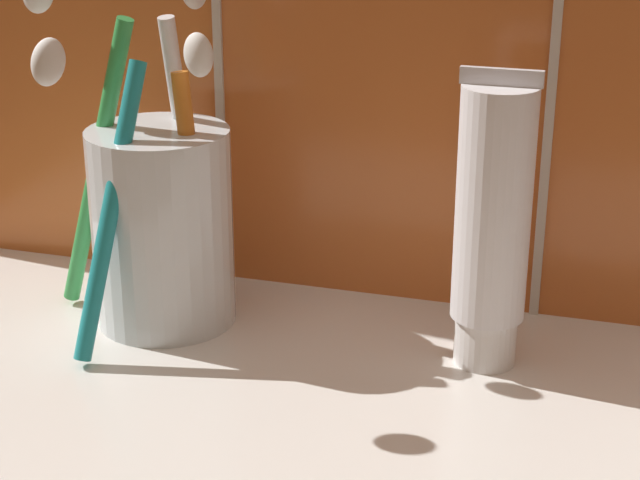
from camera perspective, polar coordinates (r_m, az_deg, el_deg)
name	(u,v)px	position (r cm, az deg, el deg)	size (l,w,h in cm)	color
sink_counter	(457,457)	(49.37, 7.32, -11.42)	(73.54, 29.19, 2.00)	silver
toothbrush_cup	(160,219)	(57.66, -8.52, 1.14)	(11.49, 13.68, 18.75)	silver
toothpaste_tube	(497,224)	(52.40, 9.42, 0.87)	(3.87, 3.69, 15.07)	white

